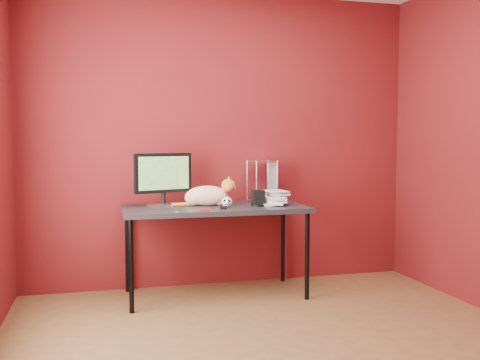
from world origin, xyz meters
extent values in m
cube|color=brown|center=(0.00, 0.00, 0.00)|extent=(3.50, 3.50, 0.01)
cube|color=#5A1013|center=(0.00, 1.75, 1.30)|extent=(3.50, 0.02, 2.60)
cube|color=black|center=(-0.15, 1.37, 0.73)|extent=(1.50, 0.70, 0.04)
cylinder|color=black|center=(-0.85, 1.07, 0.35)|extent=(0.04, 0.04, 0.71)
cylinder|color=black|center=(0.55, 1.07, 0.35)|extent=(0.04, 0.04, 0.71)
cylinder|color=black|center=(-0.85, 1.67, 0.35)|extent=(0.04, 0.04, 0.71)
cylinder|color=black|center=(0.55, 1.67, 0.35)|extent=(0.04, 0.04, 0.71)
cube|color=#B7B7BC|center=(-0.56, 1.47, 0.76)|extent=(0.28, 0.23, 0.02)
cylinder|color=black|center=(-0.56, 1.47, 0.82)|extent=(0.03, 0.03, 0.10)
cube|color=black|center=(-0.56, 1.47, 1.03)|extent=(0.49, 0.20, 0.33)
cube|color=#1B4412|center=(-0.56, 1.47, 1.03)|extent=(0.43, 0.16, 0.27)
ellipsoid|color=orange|center=(-0.20, 1.43, 0.83)|extent=(0.39, 0.26, 0.17)
ellipsoid|color=orange|center=(-0.30, 1.45, 0.82)|extent=(0.20, 0.19, 0.14)
sphere|color=silver|center=(-0.10, 1.41, 0.81)|extent=(0.11, 0.11, 0.11)
sphere|color=orange|center=(-0.03, 1.39, 0.92)|extent=(0.11, 0.11, 0.11)
cone|color=orange|center=(-0.03, 1.36, 0.97)|extent=(0.04, 0.04, 0.05)
cone|color=orange|center=(-0.02, 1.42, 0.97)|extent=(0.04, 0.04, 0.05)
cylinder|color=red|center=(-0.05, 1.39, 0.87)|extent=(0.08, 0.08, 0.01)
cylinder|color=orange|center=(-0.41, 1.42, 0.77)|extent=(0.19, 0.07, 0.03)
ellipsoid|color=silver|center=(-0.07, 1.27, 0.79)|extent=(0.09, 0.09, 0.08)
ellipsoid|color=black|center=(-0.09, 1.24, 0.80)|extent=(0.02, 0.01, 0.03)
ellipsoid|color=black|center=(-0.05, 1.24, 0.80)|extent=(0.02, 0.01, 0.03)
cube|color=black|center=(-0.07, 1.24, 0.78)|extent=(0.05, 0.01, 0.00)
cylinder|color=black|center=(0.20, 1.28, 0.76)|extent=(0.12, 0.12, 0.02)
cube|color=black|center=(0.20, 1.28, 0.83)|extent=(0.10, 0.09, 0.12)
imported|color=beige|center=(0.29, 1.36, 0.86)|extent=(0.25, 0.28, 0.23)
imported|color=beige|center=(0.29, 1.36, 1.09)|extent=(0.23, 0.27, 0.23)
imported|color=beige|center=(0.29, 1.36, 1.32)|extent=(0.22, 0.26, 0.23)
imported|color=beige|center=(0.29, 1.36, 1.54)|extent=(0.20, 0.25, 0.23)
imported|color=beige|center=(0.29, 1.36, 1.77)|extent=(0.18, 0.23, 0.23)
imported|color=beige|center=(0.29, 1.36, 2.00)|extent=(0.18, 0.24, 0.23)
cylinder|color=#B7B7BC|center=(0.23, 1.52, 0.93)|extent=(0.01, 0.01, 0.37)
cylinder|color=#B7B7BC|center=(0.44, 1.52, 0.93)|extent=(0.01, 0.01, 0.37)
cylinder|color=#B7B7BC|center=(0.23, 1.70, 0.93)|extent=(0.01, 0.01, 0.37)
cylinder|color=#B7B7BC|center=(0.44, 1.70, 0.93)|extent=(0.01, 0.01, 0.37)
cube|color=#B7B7BC|center=(0.33, 1.61, 0.76)|extent=(0.25, 0.22, 0.01)
cube|color=#B7B7BC|center=(0.33, 1.61, 1.11)|extent=(0.25, 0.22, 0.01)
cube|color=#A70C11|center=(-0.29, 1.08, 0.76)|extent=(0.09, 0.04, 0.02)
cube|color=black|center=(-0.12, 1.15, 0.76)|extent=(0.06, 0.05, 0.02)
cylinder|color=#B7B7BC|center=(-0.50, 1.08, 0.75)|extent=(0.04, 0.04, 0.00)
camera|label=1|loc=(-1.05, -2.93, 1.27)|focal=40.00mm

